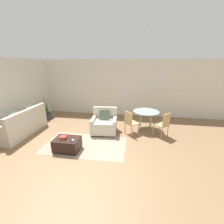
% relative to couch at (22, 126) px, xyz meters
% --- Properties ---
extents(ground_plane, '(20.00, 20.00, 0.00)m').
position_rel_couch_xyz_m(ground_plane, '(2.83, -1.14, -0.33)').
color(ground_plane, brown).
extents(wall_back, '(12.00, 0.06, 2.75)m').
position_rel_couch_xyz_m(wall_back, '(2.83, 2.86, 1.04)').
color(wall_back, silver).
rests_on(wall_back, ground_plane).
extents(wall_left, '(0.06, 12.00, 2.75)m').
position_rel_couch_xyz_m(wall_left, '(-0.54, 0.36, 1.04)').
color(wall_left, silver).
rests_on(wall_left, ground_plane).
extents(area_rug, '(2.63, 1.50, 0.01)m').
position_rel_couch_xyz_m(area_rug, '(2.58, -0.41, -0.33)').
color(area_rug, gray).
rests_on(area_rug, ground_plane).
extents(couch, '(0.83, 2.02, 0.97)m').
position_rel_couch_xyz_m(couch, '(0.00, 0.00, 0.00)').
color(couch, beige).
rests_on(couch, ground_plane).
extents(armchair, '(0.99, 0.92, 0.92)m').
position_rel_couch_xyz_m(armchair, '(3.00, 0.64, 0.02)').
color(armchair, beige).
rests_on(armchair, ground_plane).
extents(ottoman, '(0.74, 0.55, 0.40)m').
position_rel_couch_xyz_m(ottoman, '(2.16, -0.81, -0.11)').
color(ottoman, black).
rests_on(ottoman, ground_plane).
extents(book_stack, '(0.21, 0.18, 0.08)m').
position_rel_couch_xyz_m(book_stack, '(2.06, -0.83, 0.11)').
color(book_stack, gold).
rests_on(book_stack, ottoman).
extents(tv_remote_primary, '(0.12, 0.14, 0.01)m').
position_rel_couch_xyz_m(tv_remote_primary, '(2.36, -0.93, 0.07)').
color(tv_remote_primary, black).
rests_on(tv_remote_primary, ottoman).
extents(tv_remote_secondary, '(0.07, 0.14, 0.01)m').
position_rel_couch_xyz_m(tv_remote_secondary, '(2.38, -0.87, 0.07)').
color(tv_remote_secondary, '#B7B7BC').
rests_on(tv_remote_secondary, ottoman).
extents(potted_plant, '(0.42, 0.42, 1.18)m').
position_rel_couch_xyz_m(potted_plant, '(-0.02, 1.61, -0.11)').
color(potted_plant, '#333338').
rests_on(potted_plant, ground_plane).
extents(dining_table, '(1.02, 1.02, 0.75)m').
position_rel_couch_xyz_m(dining_table, '(4.57, 1.20, 0.33)').
color(dining_table, '#8C9E99').
rests_on(dining_table, ground_plane).
extents(dining_chair_near_left, '(0.59, 0.59, 0.90)m').
position_rel_couch_xyz_m(dining_chair_near_left, '(3.98, 0.61, 0.18)').
color(dining_chair_near_left, tan).
rests_on(dining_chair_near_left, ground_plane).
extents(dining_chair_near_right, '(0.59, 0.59, 0.90)m').
position_rel_couch_xyz_m(dining_chair_near_right, '(5.16, 0.61, 0.18)').
color(dining_chair_near_right, tan).
rests_on(dining_chair_near_right, ground_plane).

